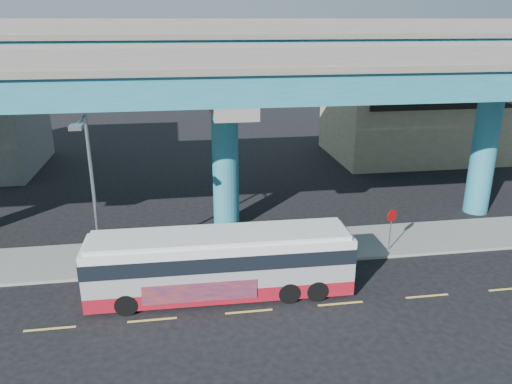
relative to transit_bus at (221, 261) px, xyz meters
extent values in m
plane|color=black|center=(1.01, -1.31, -1.62)|extent=(120.00, 120.00, 0.00)
cube|color=gray|center=(1.01, 4.19, -1.55)|extent=(70.00, 4.00, 0.15)
cube|color=#D8C64C|center=(-6.99, -1.61, -1.62)|extent=(2.00, 0.12, 0.01)
cube|color=#D8C64C|center=(-2.99, -1.61, -1.62)|extent=(2.00, 0.12, 0.01)
cube|color=#D8C64C|center=(1.01, -1.61, -1.62)|extent=(2.00, 0.12, 0.01)
cube|color=#D8C64C|center=(5.01, -1.61, -1.62)|extent=(2.00, 0.12, 0.01)
cube|color=#D8C64C|center=(9.01, -1.61, -1.62)|extent=(2.00, 0.12, 0.01)
cube|color=#D8C64C|center=(13.01, -1.61, -1.62)|extent=(2.00, 0.12, 0.01)
cylinder|color=#1F6A77|center=(1.01, 7.69, 2.08)|extent=(1.50, 1.50, 7.40)
cube|color=gray|center=(1.01, 7.69, 6.08)|extent=(2.00, 12.00, 0.60)
cube|color=gray|center=(1.01, 11.19, 6.98)|extent=(1.80, 5.00, 1.20)
cylinder|color=#1F6A77|center=(17.01, 7.69, 2.08)|extent=(1.50, 1.50, 7.40)
cube|color=gray|center=(17.01, 7.69, 6.08)|extent=(2.00, 12.00, 0.60)
cube|color=gray|center=(17.01, 11.19, 6.98)|extent=(1.80, 5.00, 1.20)
cube|color=#1F6A77|center=(1.01, 4.19, 7.08)|extent=(52.00, 5.00, 1.40)
cube|color=gray|center=(1.01, 4.19, 7.93)|extent=(52.00, 5.40, 0.30)
cube|color=gray|center=(1.01, 1.69, 8.48)|extent=(52.00, 0.25, 0.80)
cube|color=gray|center=(1.01, 6.69, 8.48)|extent=(52.00, 0.25, 0.80)
cube|color=#1F6A77|center=(1.01, 11.19, 8.28)|extent=(52.00, 5.00, 1.40)
cube|color=gray|center=(1.01, 11.19, 9.13)|extent=(52.00, 5.40, 0.30)
cube|color=gray|center=(1.01, 8.69, 9.68)|extent=(52.00, 0.25, 0.80)
cube|color=gray|center=(1.01, 13.69, 9.68)|extent=(52.00, 0.25, 0.80)
cube|color=#BDB087|center=(19.01, 21.69, 1.88)|extent=(14.00, 10.00, 7.00)
cube|color=black|center=(19.01, 16.59, 3.98)|extent=(12.00, 0.25, 1.20)
cube|color=maroon|center=(-0.01, 0.00, -1.10)|extent=(11.50, 2.63, 0.67)
cube|color=#B7B7BD|center=(-0.01, 0.00, -0.05)|extent=(11.50, 2.63, 1.43)
cube|color=black|center=(-0.01, 0.00, 0.43)|extent=(11.56, 2.68, 0.67)
cube|color=silver|center=(-0.01, 0.00, 0.96)|extent=(11.50, 2.63, 0.38)
cube|color=silver|center=(-0.01, 0.00, 1.24)|extent=(11.10, 2.37, 0.19)
cube|color=black|center=(5.74, -0.09, 0.29)|extent=(0.10, 2.19, 1.15)
cube|color=black|center=(-5.76, 0.10, 0.29)|extent=(0.10, 2.19, 1.15)
cube|color=navy|center=(-0.99, -1.22, -0.74)|extent=(4.78, 0.13, 0.86)
cylinder|color=black|center=(-4.04, -1.03, -1.14)|extent=(0.96, 0.30, 0.96)
cylinder|color=black|center=(-4.01, 1.17, -1.14)|extent=(0.96, 0.30, 0.96)
cylinder|color=black|center=(2.83, -1.14, -1.14)|extent=(0.96, 0.30, 0.96)
cylinder|color=black|center=(2.87, 1.05, -1.14)|extent=(0.96, 0.30, 0.96)
cylinder|color=black|center=(4.07, -1.17, -1.14)|extent=(0.96, 0.30, 0.96)
cylinder|color=black|center=(4.11, 1.03, -1.14)|extent=(0.96, 0.30, 0.96)
cylinder|color=gray|center=(-5.50, 2.69, 2.40)|extent=(0.16, 0.16, 7.75)
cylinder|color=gray|center=(-5.50, 1.65, 6.06)|extent=(0.12, 2.09, 0.12)
cube|color=gray|center=(-5.50, 0.60, 6.01)|extent=(0.50, 0.70, 0.18)
cylinder|color=gray|center=(9.11, 2.89, -0.48)|extent=(0.06, 0.06, 1.99)
cylinder|color=#B20A0A|center=(9.11, 2.86, 0.47)|extent=(0.64, 0.32, 0.69)
camera|label=1|loc=(-1.53, -19.62, 9.98)|focal=35.00mm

